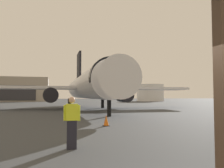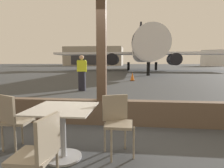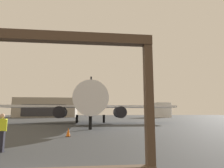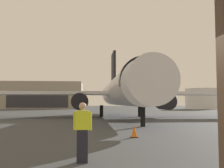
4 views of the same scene
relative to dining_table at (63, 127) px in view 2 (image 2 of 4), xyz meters
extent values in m
plane|color=#383A3D|center=(0.31, 41.63, -0.48)|extent=(220.00, 220.00, 0.00)
cube|color=brown|center=(0.31, 1.63, -0.20)|extent=(7.66, 0.24, 0.56)
cube|color=#4C3828|center=(0.31, 1.63, 1.26)|extent=(0.20, 0.20, 3.48)
cube|color=#ADA89E|center=(0.00, 0.00, 0.27)|extent=(0.89, 0.89, 0.02)
cylinder|color=#9EA0A5|center=(0.00, 0.00, -0.11)|extent=(0.08, 0.08, 0.73)
cylinder|color=#9EA0A5|center=(0.00, 0.00, -0.46)|extent=(0.52, 0.52, 0.03)
cube|color=gray|center=(-0.80, 0.18, 0.00)|extent=(0.40, 0.40, 0.04)
cube|color=gray|center=(-0.87, 0.02, 0.23)|extent=(0.38, 0.20, 0.42)
cylinder|color=gray|center=(-0.88, 0.40, -0.24)|extent=(0.03, 0.03, 0.48)
cylinder|color=gray|center=(-0.57, 0.26, -0.24)|extent=(0.03, 0.03, 0.48)
cylinder|color=gray|center=(-1.02, 0.10, -0.24)|extent=(0.03, 0.03, 0.48)
cylinder|color=gray|center=(-0.71, -0.05, -0.24)|extent=(0.03, 0.03, 0.48)
cube|color=gray|center=(0.00, -0.85, -0.02)|extent=(0.40, 0.40, 0.04)
cube|color=gray|center=(0.18, -0.87, 0.20)|extent=(0.09, 0.40, 0.41)
cylinder|color=gray|center=(-0.15, -0.66, -0.25)|extent=(0.03, 0.03, 0.45)
cube|color=gray|center=(0.80, 0.18, 0.00)|extent=(0.40, 0.40, 0.04)
cube|color=gray|center=(0.72, 0.34, 0.22)|extent=(0.38, 0.20, 0.40)
cylinder|color=gray|center=(1.02, 0.09, -0.24)|extent=(0.03, 0.03, 0.48)
cylinder|color=gray|center=(0.71, -0.05, -0.24)|extent=(0.03, 0.03, 0.48)
cylinder|color=gray|center=(0.88, 0.40, -0.24)|extent=(0.03, 0.03, 0.48)
cylinder|color=gray|center=(0.57, 0.27, -0.24)|extent=(0.03, 0.03, 0.48)
cylinder|color=silver|center=(2.61, 30.36, 2.69)|extent=(3.50, 26.35, 3.50)
cone|color=silver|center=(2.61, 15.89, 2.69)|extent=(3.33, 2.60, 3.33)
cylinder|color=black|center=(2.61, 17.79, 2.84)|extent=(3.57, 0.90, 3.57)
cube|color=silver|center=(-5.27, 30.96, 2.39)|extent=(14.00, 4.20, 0.36)
cube|color=silver|center=(10.49, 30.96, 2.39)|extent=(14.00, 4.20, 0.36)
cylinder|color=black|center=(-2.34, 29.56, 1.39)|extent=(1.90, 3.20, 1.90)
cylinder|color=black|center=(7.56, 29.56, 1.39)|extent=(1.90, 3.20, 1.90)
cube|color=black|center=(2.61, 42.04, 6.84)|extent=(0.36, 4.40, 5.20)
cylinder|color=black|center=(2.61, 18.09, 0.23)|extent=(0.36, 0.36, 1.42)
cylinder|color=black|center=(0.21, 31.96, 0.23)|extent=(0.44, 0.44, 1.42)
cylinder|color=black|center=(5.01, 31.96, 0.23)|extent=(0.44, 0.44, 1.42)
cube|color=black|center=(-1.48, 6.62, 0.00)|extent=(0.32, 0.20, 0.95)
cube|color=yellow|center=(-1.48, 6.62, 0.75)|extent=(0.40, 0.22, 0.55)
sphere|color=tan|center=(-1.48, 6.62, 1.15)|extent=(0.22, 0.22, 0.22)
cylinder|color=yellow|center=(-1.25, 6.54, 0.72)|extent=(0.09, 0.09, 0.52)
cylinder|color=yellow|center=(-1.71, 6.70, 0.72)|extent=(0.09, 0.09, 0.52)
cone|color=orange|center=(0.97, 12.11, -0.15)|extent=(0.32, 0.32, 0.65)
cube|color=black|center=(0.97, 12.11, -0.46)|extent=(0.36, 0.36, 0.03)
cube|color=#9E9384|center=(-15.68, 82.00, 3.43)|extent=(24.20, 14.58, 7.81)
cube|color=#2D2D33|center=(-15.68, 74.66, 2.26)|extent=(16.94, 0.10, 4.69)
cylinder|color=white|center=(30.28, 71.85, 2.38)|extent=(9.14, 9.14, 5.72)
camera|label=1|loc=(-2.11, -1.21, 1.29)|focal=36.92mm
camera|label=2|loc=(0.99, -2.61, 0.92)|focal=31.08mm
camera|label=3|loc=(2.62, -2.93, 1.30)|focal=30.63mm
camera|label=4|loc=(-1.28, -1.29, 1.25)|focal=42.99mm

